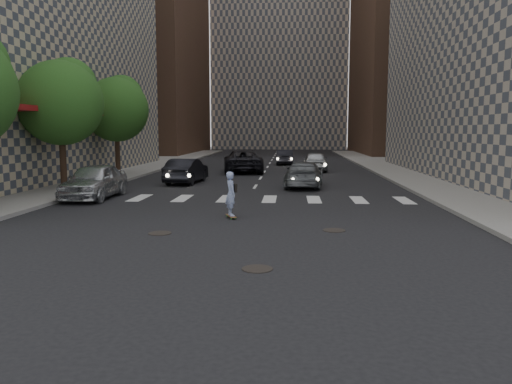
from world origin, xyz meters
TOP-DOWN VIEW (x-y plane):
  - ground at (0.00, 0.00)m, footprint 160.00×160.00m
  - sidewalk_left at (-14.50, 20.00)m, footprint 13.00×80.00m
  - sidewalk_right at (14.50, 20.00)m, footprint 13.00×80.00m
  - tower_left at (-20.00, 55.00)m, footprint 18.00×24.00m
  - tower_right at (20.00, 55.00)m, footprint 18.00×24.00m
  - tower_center at (0.00, 78.00)m, footprint 22.00×20.00m
  - tree_b at (-9.45, 11.14)m, footprint 4.20×4.20m
  - tree_c at (-9.45, 19.14)m, footprint 4.20×4.20m
  - manhole_a at (1.20, -2.50)m, footprint 0.70×0.70m
  - manhole_b at (-2.00, 1.20)m, footprint 0.70×0.70m
  - manhole_c at (3.30, 2.00)m, footprint 0.70×0.70m
  - skateboarder at (-0.16, 4.01)m, footprint 0.56×0.85m
  - silver_sedan at (-7.00, 8.69)m, footprint 1.91×4.73m
  - traffic_car_a at (-4.18, 15.59)m, footprint 1.91×4.54m
  - traffic_car_b at (2.69, 14.00)m, footprint 2.39×5.01m
  - traffic_car_c at (-1.59, 23.49)m, footprint 3.51×6.25m
  - traffic_car_d at (3.83, 24.76)m, footprint 1.90×4.47m
  - traffic_car_e at (1.44, 32.00)m, footprint 1.46×4.14m

SIDE VIEW (x-z plane):
  - ground at x=0.00m, z-range 0.00..0.00m
  - manhole_a at x=1.20m, z-range 0.00..0.02m
  - manhole_b at x=-2.00m, z-range 0.00..0.02m
  - manhole_c at x=3.30m, z-range 0.00..0.02m
  - sidewalk_left at x=-14.50m, z-range 0.00..0.15m
  - sidewalk_right at x=14.50m, z-range 0.00..0.15m
  - traffic_car_e at x=1.44m, z-range 0.00..1.36m
  - traffic_car_b at x=2.69m, z-range 0.00..1.41m
  - traffic_car_a at x=-4.18m, z-range 0.00..1.46m
  - traffic_car_d at x=3.83m, z-range 0.00..1.51m
  - silver_sedan at x=-7.00m, z-range 0.00..1.61m
  - traffic_car_c at x=-1.59m, z-range 0.00..1.65m
  - skateboarder at x=-0.16m, z-range 0.04..1.70m
  - tree_b at x=-9.45m, z-range 1.35..7.95m
  - tree_c at x=-9.45m, z-range 1.35..7.95m
  - tower_right at x=20.00m, z-range 0.00..36.00m
  - tower_left at x=-20.00m, z-range 0.00..40.00m
  - tower_center at x=0.00m, z-range 0.00..48.00m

